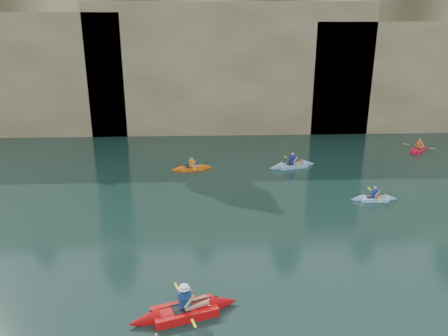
{
  "coord_description": "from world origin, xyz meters",
  "views": [
    {
      "loc": [
        -0.27,
        -15.56,
        9.62
      ],
      "look_at": [
        0.59,
        3.82,
        3.0
      ],
      "focal_mm": 35.0,
      "sensor_mm": 36.0,
      "label": 1
    }
  ],
  "objects_px": {
    "kayaker_ltblue_near": "(374,198)",
    "main_kayaker": "(185,311)",
    "kayaker_orange": "(192,168)",
    "kayaker_red_far": "(418,149)"
  },
  "relations": [
    {
      "from": "kayaker_orange",
      "to": "kayaker_ltblue_near",
      "type": "bearing_deg",
      "value": -39.81
    },
    {
      "from": "kayaker_red_far",
      "to": "kayaker_ltblue_near",
      "type": "bearing_deg",
      "value": -175.63
    },
    {
      "from": "main_kayaker",
      "to": "kayaker_orange",
      "type": "xyz_separation_m",
      "value": [
        -0.14,
        15.26,
        -0.06
      ]
    },
    {
      "from": "main_kayaker",
      "to": "kayaker_orange",
      "type": "distance_m",
      "value": 15.26
    },
    {
      "from": "kayaker_ltblue_near",
      "to": "main_kayaker",
      "type": "bearing_deg",
      "value": -136.18
    },
    {
      "from": "kayaker_red_far",
      "to": "kayaker_orange",
      "type": "bearing_deg",
      "value": 143.11
    },
    {
      "from": "kayaker_ltblue_near",
      "to": "kayaker_red_far",
      "type": "bearing_deg",
      "value": 53.83
    },
    {
      "from": "kayaker_ltblue_near",
      "to": "kayaker_red_far",
      "type": "xyz_separation_m",
      "value": [
        6.99,
        9.35,
        0.01
      ]
    },
    {
      "from": "main_kayaker",
      "to": "kayaker_orange",
      "type": "bearing_deg",
      "value": 72.67
    },
    {
      "from": "main_kayaker",
      "to": "kayaker_red_far",
      "type": "relative_size",
      "value": 1.38
    }
  ]
}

